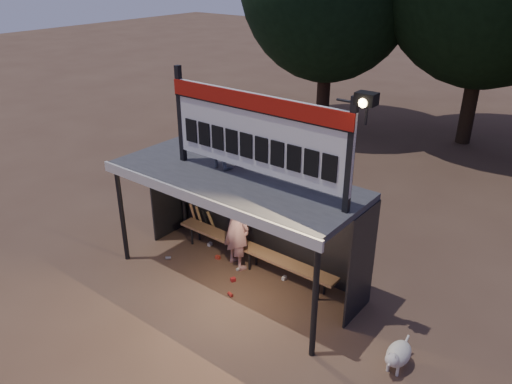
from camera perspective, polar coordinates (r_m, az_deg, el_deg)
ground at (r=10.52m, az=-2.23°, el=-9.86°), size 80.00×80.00×0.00m
player at (r=10.42m, az=-2.24°, el=-3.68°), size 0.84×0.67×2.01m
child_a at (r=9.64m, az=-4.06°, el=6.18°), size 0.58×0.45×1.18m
child_b at (r=9.76m, az=-1.59°, el=5.87°), size 0.52×0.39×0.98m
dugout_shelter at (r=9.75m, az=-1.49°, el=-0.29°), size 5.10×2.08×2.32m
scoreboard_assembly at (r=8.69m, az=0.20°, el=6.99°), size 4.10×0.27×1.99m
bench at (r=10.64m, az=-0.36°, el=-6.61°), size 4.00×0.35×0.48m
dog at (r=8.70m, az=15.89°, el=-17.45°), size 0.36×0.81×0.49m
bats at (r=11.79m, az=-6.03°, el=-3.37°), size 0.67×0.35×0.84m
litter at (r=10.80m, az=-3.49°, el=-8.62°), size 2.57×1.24×0.08m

